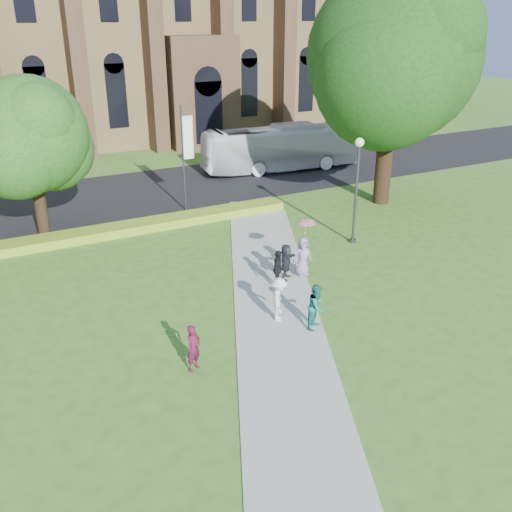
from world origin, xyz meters
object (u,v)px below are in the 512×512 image
pedestrian_0 (194,348)px  streetlamp (357,178)px  tour_coach (281,148)px  large_tree (393,57)px

pedestrian_0 → streetlamp: bearing=1.2°
streetlamp → tour_coach: streetlamp is taller
tour_coach → streetlamp: bearing=170.8°
streetlamp → pedestrian_0: bearing=-149.6°
pedestrian_0 → tour_coach: bearing=24.1°
tour_coach → pedestrian_0: bearing=150.5°
streetlamp → pedestrian_0: streetlamp is taller
tour_coach → pedestrian_0: tour_coach is taller
streetlamp → pedestrian_0: (-11.31, -6.63, -2.47)m
large_tree → pedestrian_0: (-16.81, -11.13, -7.54)m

